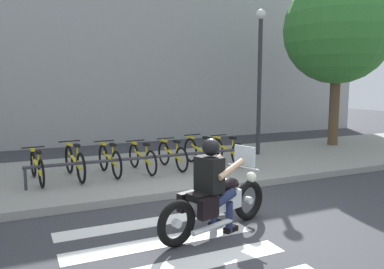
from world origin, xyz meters
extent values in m
plane|color=#38383D|center=(0.00, 0.00, 0.00)|extent=(48.00, 48.00, 0.00)
cube|color=gray|center=(0.00, 4.04, 0.07)|extent=(24.00, 4.40, 0.15)
cube|color=white|center=(-1.34, -0.80, 0.00)|extent=(2.80, 0.40, 0.01)
cube|color=white|center=(-1.34, 0.00, 0.00)|extent=(2.80, 0.40, 0.01)
cube|color=white|center=(-1.34, 0.80, 0.00)|extent=(2.80, 0.40, 0.01)
torus|color=black|center=(0.29, 0.25, 0.33)|extent=(0.67, 0.31, 0.66)
cylinder|color=silver|center=(0.29, 0.25, 0.33)|extent=(0.14, 0.13, 0.12)
torus|color=black|center=(-1.20, -0.23, 0.33)|extent=(0.67, 0.31, 0.66)
cylinder|color=silver|center=(-1.20, -0.23, 0.33)|extent=(0.14, 0.13, 0.12)
cube|color=silver|center=(-0.45, 0.01, 0.47)|extent=(0.90, 0.53, 0.28)
ellipsoid|color=black|center=(-0.25, 0.08, 0.69)|extent=(0.58, 0.42, 0.22)
cube|color=black|center=(-0.66, -0.05, 0.62)|extent=(0.62, 0.44, 0.10)
cube|color=black|center=(-0.89, 0.10, 0.51)|extent=(0.34, 0.21, 0.28)
cube|color=black|center=(-0.76, -0.32, 0.51)|extent=(0.34, 0.21, 0.28)
cylinder|color=silver|center=(0.14, 0.20, 0.91)|extent=(0.22, 0.60, 0.03)
sphere|color=white|center=(0.34, 0.26, 0.71)|extent=(0.18, 0.18, 0.18)
cube|color=silver|center=(0.17, 0.21, 1.09)|extent=(0.16, 0.39, 0.32)
cylinder|color=silver|center=(-0.65, -0.24, 0.20)|extent=(0.76, 0.31, 0.08)
cube|color=black|center=(-0.60, -0.04, 0.92)|extent=(0.37, 0.46, 0.52)
sphere|color=black|center=(-0.57, -0.03, 1.32)|extent=(0.26, 0.26, 0.26)
cylinder|color=tan|center=(-0.44, 0.24, 1.00)|extent=(0.52, 0.24, 0.26)
cylinder|color=tan|center=(-0.31, -0.17, 1.00)|extent=(0.52, 0.24, 0.26)
cylinder|color=#1E284C|center=(-0.50, 0.16, 0.56)|extent=(0.46, 0.27, 0.24)
cylinder|color=#1E284C|center=(-0.39, 0.20, 0.24)|extent=(0.11, 0.11, 0.48)
cube|color=black|center=(-0.35, 0.21, 0.04)|extent=(0.26, 0.17, 0.08)
cylinder|color=#1E284C|center=(-0.41, -0.14, 0.56)|extent=(0.46, 0.27, 0.24)
cylinder|color=#1E284C|center=(-0.29, -0.11, 0.24)|extent=(0.11, 0.11, 0.48)
cube|color=black|center=(-0.25, -0.09, 0.04)|extent=(0.26, 0.17, 0.08)
torus|color=black|center=(-2.80, 4.23, 0.45)|extent=(0.10, 0.59, 0.59)
torus|color=black|center=(-2.71, 3.17, 0.45)|extent=(0.10, 0.59, 0.59)
cylinder|color=gold|center=(-2.76, 3.70, 0.51)|extent=(0.15, 0.95, 0.26)
cylinder|color=gold|center=(-2.73, 3.44, 0.66)|extent=(0.04, 0.04, 0.36)
cube|color=black|center=(-2.73, 3.44, 0.84)|extent=(0.12, 0.21, 0.06)
cylinder|color=black|center=(-2.79, 4.13, 0.84)|extent=(0.48, 0.07, 0.03)
cube|color=gold|center=(-2.80, 4.23, 0.77)|extent=(0.11, 0.29, 0.04)
torus|color=black|center=(-2.03, 4.24, 0.49)|extent=(0.11, 0.67, 0.66)
torus|color=black|center=(-1.93, 3.17, 0.49)|extent=(0.11, 0.67, 0.66)
cylinder|color=gold|center=(-1.98, 3.70, 0.56)|extent=(0.15, 0.96, 0.26)
cylinder|color=gold|center=(-1.96, 3.44, 0.73)|extent=(0.04, 0.04, 0.41)
cube|color=black|center=(-1.96, 3.44, 0.93)|extent=(0.12, 0.21, 0.06)
cylinder|color=black|center=(-2.02, 4.13, 0.93)|extent=(0.48, 0.07, 0.03)
cube|color=gold|center=(-2.03, 4.24, 0.85)|extent=(0.11, 0.29, 0.04)
torus|color=black|center=(-1.25, 4.18, 0.47)|extent=(0.11, 0.63, 0.63)
torus|color=black|center=(-1.16, 3.23, 0.47)|extent=(0.11, 0.63, 0.63)
cylinder|color=gold|center=(-1.21, 3.70, 0.54)|extent=(0.14, 0.85, 0.24)
cylinder|color=gold|center=(-1.18, 3.47, 0.70)|extent=(0.04, 0.04, 0.39)
cube|color=black|center=(-1.18, 3.47, 0.89)|extent=(0.12, 0.21, 0.06)
cylinder|color=black|center=(-1.24, 4.08, 0.89)|extent=(0.48, 0.07, 0.03)
cube|color=gold|center=(-1.25, 4.18, 0.81)|extent=(0.11, 0.29, 0.04)
torus|color=black|center=(-0.48, 4.22, 0.45)|extent=(0.10, 0.59, 0.59)
torus|color=black|center=(-0.38, 3.19, 0.45)|extent=(0.10, 0.59, 0.59)
cylinder|color=gold|center=(-0.43, 3.70, 0.51)|extent=(0.14, 0.93, 0.25)
cylinder|color=gold|center=(-0.41, 3.44, 0.66)|extent=(0.04, 0.04, 0.36)
cube|color=black|center=(-0.41, 3.44, 0.84)|extent=(0.12, 0.21, 0.06)
cylinder|color=black|center=(-0.47, 4.12, 0.84)|extent=(0.48, 0.07, 0.03)
cube|color=gold|center=(-0.48, 4.22, 0.77)|extent=(0.11, 0.29, 0.04)
torus|color=black|center=(0.30, 4.18, 0.46)|extent=(0.10, 0.61, 0.60)
torus|color=black|center=(0.39, 3.23, 0.46)|extent=(0.10, 0.61, 0.60)
cylinder|color=gold|center=(0.34, 3.70, 0.52)|extent=(0.14, 0.85, 0.24)
cylinder|color=gold|center=(0.36, 3.47, 0.67)|extent=(0.04, 0.04, 0.37)
cube|color=black|center=(0.36, 3.47, 0.86)|extent=(0.12, 0.21, 0.06)
cylinder|color=black|center=(0.31, 4.08, 0.86)|extent=(0.48, 0.07, 0.03)
cube|color=gold|center=(0.30, 4.18, 0.79)|extent=(0.11, 0.29, 0.04)
torus|color=black|center=(1.07, 4.21, 0.48)|extent=(0.11, 0.64, 0.64)
torus|color=black|center=(1.16, 3.19, 0.48)|extent=(0.11, 0.64, 0.64)
cylinder|color=gold|center=(1.12, 3.70, 0.54)|extent=(0.14, 0.92, 0.25)
cylinder|color=gold|center=(1.14, 3.45, 0.71)|extent=(0.04, 0.04, 0.39)
cube|color=black|center=(1.14, 3.45, 0.90)|extent=(0.12, 0.21, 0.06)
cylinder|color=black|center=(1.08, 4.11, 0.90)|extent=(0.48, 0.07, 0.03)
cube|color=gold|center=(1.07, 4.21, 0.83)|extent=(0.11, 0.29, 0.04)
torus|color=black|center=(1.85, 4.19, 0.45)|extent=(0.10, 0.60, 0.60)
torus|color=black|center=(1.94, 3.21, 0.45)|extent=(0.10, 0.60, 0.60)
cylinder|color=gold|center=(1.89, 3.70, 0.52)|extent=(0.14, 0.88, 0.24)
cylinder|color=gold|center=(1.91, 3.46, 0.67)|extent=(0.04, 0.04, 0.37)
cube|color=black|center=(1.91, 3.46, 0.85)|extent=(0.12, 0.21, 0.06)
cylinder|color=black|center=(1.85, 4.09, 0.85)|extent=(0.48, 0.07, 0.03)
cube|color=gold|center=(1.85, 4.19, 0.78)|extent=(0.11, 0.29, 0.04)
cylinder|color=#333338|center=(-0.43, 3.15, 0.60)|extent=(5.25, 0.07, 0.07)
cylinder|color=#333338|center=(-3.01, 3.15, 0.38)|extent=(0.06, 0.06, 0.45)
cylinder|color=#333338|center=(2.14, 3.15, 0.38)|extent=(0.06, 0.06, 0.45)
cylinder|color=#2D2D33|center=(3.37, 4.44, 2.02)|extent=(0.12, 0.12, 4.05)
sphere|color=white|center=(3.37, 4.44, 4.17)|extent=(0.28, 0.28, 0.28)
cylinder|color=brown|center=(6.72, 4.84, 1.38)|extent=(0.33, 0.33, 2.75)
sphere|color=#387F33|center=(6.72, 4.84, 4.00)|extent=(3.57, 3.57, 3.57)
cube|color=#A7A7A7|center=(0.00, 9.74, 3.76)|extent=(24.00, 1.20, 7.53)
camera|label=1|loc=(-3.17, -4.93, 2.25)|focal=36.09mm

